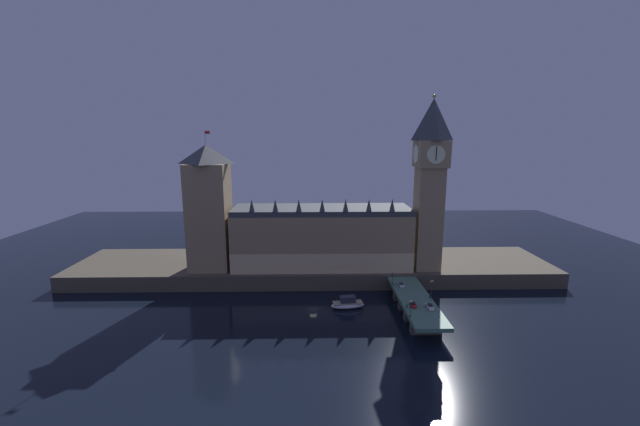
% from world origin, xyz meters
% --- Properties ---
extents(ground_plane, '(400.00, 400.00, 0.00)m').
position_xyz_m(ground_plane, '(0.00, 0.00, 0.00)').
color(ground_plane, black).
extents(embankment, '(220.00, 42.00, 6.85)m').
position_xyz_m(embankment, '(0.00, 39.00, 3.42)').
color(embankment, '#4C4438').
rests_on(embankment, ground_plane).
extents(parliament_hall, '(78.68, 24.15, 32.26)m').
position_xyz_m(parliament_hall, '(3.94, 32.39, 20.24)').
color(parliament_hall, '#9E845B').
rests_on(parliament_hall, embankment).
extents(clock_tower, '(13.30, 13.41, 75.07)m').
position_xyz_m(clock_tower, '(50.21, 26.92, 46.63)').
color(clock_tower, '#9E845B').
rests_on(clock_tower, embankment).
extents(victoria_tower, '(17.39, 17.39, 60.50)m').
position_xyz_m(victoria_tower, '(-45.43, 30.03, 34.23)').
color(victoria_tower, '#9E845B').
rests_on(victoria_tower, embankment).
extents(bridge, '(12.05, 46.00, 6.24)m').
position_xyz_m(bridge, '(37.63, -5.00, 4.14)').
color(bridge, '#4C7560').
rests_on(bridge, ground_plane).
extents(car_northbound_lead, '(1.97, 4.06, 1.35)m').
position_xyz_m(car_northbound_lead, '(34.98, 7.21, 6.87)').
color(car_northbound_lead, silver).
rests_on(car_northbound_lead, bridge).
extents(car_northbound_trail, '(1.84, 4.22, 1.33)m').
position_xyz_m(car_northbound_trail, '(34.98, -11.44, 6.86)').
color(car_northbound_trail, red).
rests_on(car_northbound_trail, bridge).
extents(car_southbound_lead, '(1.95, 4.69, 1.58)m').
position_xyz_m(car_southbound_lead, '(40.28, -13.54, 6.98)').
color(car_southbound_lead, silver).
rests_on(car_southbound_lead, bridge).
extents(pedestrian_near_rail, '(0.38, 0.38, 1.62)m').
position_xyz_m(pedestrian_near_rail, '(32.33, -13.30, 7.09)').
color(pedestrian_near_rail, black).
rests_on(pedestrian_near_rail, bridge).
extents(pedestrian_mid_walk, '(0.38, 0.38, 1.78)m').
position_xyz_m(pedestrian_mid_walk, '(42.93, -4.48, 7.19)').
color(pedestrian_mid_walk, black).
rests_on(pedestrian_mid_walk, bridge).
extents(pedestrian_far_rail, '(0.38, 0.38, 1.68)m').
position_xyz_m(pedestrian_far_rail, '(32.33, 7.95, 7.13)').
color(pedestrian_far_rail, black).
rests_on(pedestrian_far_rail, bridge).
extents(street_lamp_near, '(1.34, 0.60, 5.96)m').
position_xyz_m(street_lamp_near, '(31.93, -19.72, 9.98)').
color(street_lamp_near, '#2D3333').
rests_on(street_lamp_near, bridge).
extents(street_lamp_mid, '(1.34, 0.60, 7.19)m').
position_xyz_m(street_lamp_mid, '(43.33, -5.00, 10.74)').
color(street_lamp_mid, '#2D3333').
rests_on(street_lamp_mid, bridge).
extents(street_lamp_far, '(1.34, 0.60, 5.91)m').
position_xyz_m(street_lamp_far, '(31.93, 9.72, 9.95)').
color(street_lamp_far, '#2D3333').
rests_on(street_lamp_far, bridge).
extents(boat_upstream, '(13.34, 6.33, 4.78)m').
position_xyz_m(boat_upstream, '(13.19, 1.04, 1.75)').
color(boat_upstream, white).
rests_on(boat_upstream, ground_plane).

